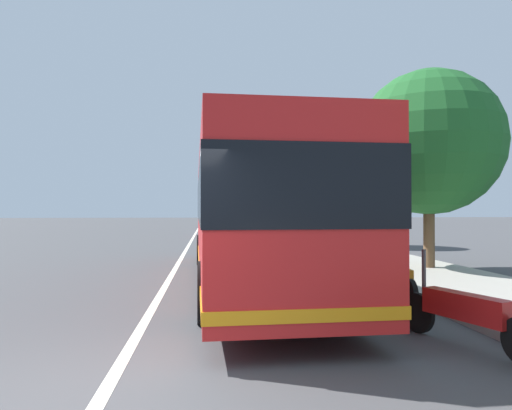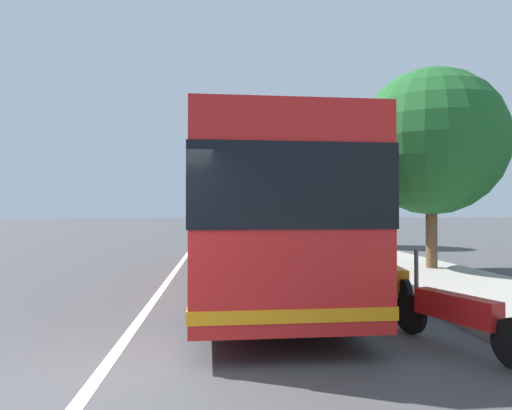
{
  "view_description": "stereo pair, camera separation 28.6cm",
  "coord_description": "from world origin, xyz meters",
  "px_view_note": "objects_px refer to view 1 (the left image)",
  "views": [
    {
      "loc": [
        -4.47,
        -1.03,
        1.81
      ],
      "look_at": [
        7.54,
        -2.3,
        1.96
      ],
      "focal_mm": 31.53,
      "sensor_mm": 36.0,
      "label": 1
    },
    {
      "loc": [
        -4.5,
        -1.32,
        1.81
      ],
      "look_at": [
        7.54,
        -2.3,
        1.96
      ],
      "focal_mm": 31.53,
      "sensor_mm": 36.0,
      "label": 2
    }
  ],
  "objects_px": {
    "motorcycle_angled": "(397,281)",
    "car_behind_bus": "(223,221)",
    "motorcycle_nearest_curb": "(464,313)",
    "coach_bus": "(248,212)",
    "car_oncoming": "(225,222)",
    "roadside_tree_mid_block": "(429,143)",
    "roadside_tree_far_block": "(338,163)",
    "car_ahead_same_lane": "(223,227)"
  },
  "relations": [
    {
      "from": "coach_bus",
      "to": "motorcycle_nearest_curb",
      "type": "distance_m",
      "value": 6.19
    },
    {
      "from": "motorcycle_nearest_curb",
      "to": "car_behind_bus",
      "type": "xyz_separation_m",
      "value": [
        43.25,
        1.84,
        0.23
      ]
    },
    {
      "from": "coach_bus",
      "to": "motorcycle_angled",
      "type": "relative_size",
      "value": 5.72
    },
    {
      "from": "roadside_tree_mid_block",
      "to": "car_ahead_same_lane",
      "type": "bearing_deg",
      "value": 16.48
    },
    {
      "from": "car_behind_bus",
      "to": "motorcycle_angled",
      "type": "bearing_deg",
      "value": -179.27
    },
    {
      "from": "coach_bus",
      "to": "car_behind_bus",
      "type": "xyz_separation_m",
      "value": [
        37.68,
        -0.54,
        -1.08
      ]
    },
    {
      "from": "coach_bus",
      "to": "motorcycle_angled",
      "type": "distance_m",
      "value": 4.19
    },
    {
      "from": "roadside_tree_far_block",
      "to": "roadside_tree_mid_block",
      "type": "bearing_deg",
      "value": 179.46
    },
    {
      "from": "coach_bus",
      "to": "roadside_tree_far_block",
      "type": "distance_m",
      "value": 12.67
    },
    {
      "from": "car_ahead_same_lane",
      "to": "car_behind_bus",
      "type": "bearing_deg",
      "value": 0.33
    },
    {
      "from": "car_oncoming",
      "to": "roadside_tree_far_block",
      "type": "distance_m",
      "value": 20.87
    },
    {
      "from": "car_oncoming",
      "to": "roadside_tree_mid_block",
      "type": "relative_size",
      "value": 0.71
    },
    {
      "from": "car_behind_bus",
      "to": "roadside_tree_far_block",
      "type": "distance_m",
      "value": 27.27
    },
    {
      "from": "motorcycle_angled",
      "to": "car_oncoming",
      "type": "height_order",
      "value": "car_oncoming"
    },
    {
      "from": "motorcycle_nearest_curb",
      "to": "car_oncoming",
      "type": "height_order",
      "value": "car_oncoming"
    },
    {
      "from": "motorcycle_nearest_curb",
      "to": "coach_bus",
      "type": "bearing_deg",
      "value": 3.49
    },
    {
      "from": "coach_bus",
      "to": "roadside_tree_mid_block",
      "type": "bearing_deg",
      "value": -76.92
    },
    {
      "from": "motorcycle_angled",
      "to": "car_ahead_same_lane",
      "type": "height_order",
      "value": "car_ahead_same_lane"
    },
    {
      "from": "motorcycle_angled",
      "to": "car_behind_bus",
      "type": "xyz_separation_m",
      "value": [
        40.75,
        2.0,
        0.21
      ]
    },
    {
      "from": "coach_bus",
      "to": "car_ahead_same_lane",
      "type": "bearing_deg",
      "value": -1.49
    },
    {
      "from": "car_ahead_same_lane",
      "to": "coach_bus",
      "type": "bearing_deg",
      "value": -177.78
    },
    {
      "from": "coach_bus",
      "to": "car_ahead_same_lane",
      "type": "height_order",
      "value": "coach_bus"
    },
    {
      "from": "coach_bus",
      "to": "car_behind_bus",
      "type": "distance_m",
      "value": 37.7
    },
    {
      "from": "coach_bus",
      "to": "motorcycle_angled",
      "type": "xyz_separation_m",
      "value": [
        -3.07,
        -2.54,
        -1.29
      ]
    },
    {
      "from": "car_ahead_same_lane",
      "to": "roadside_tree_far_block",
      "type": "distance_m",
      "value": 11.1
    },
    {
      "from": "car_oncoming",
      "to": "roadside_tree_mid_block",
      "type": "distance_m",
      "value": 30.2
    },
    {
      "from": "car_oncoming",
      "to": "car_ahead_same_lane",
      "type": "bearing_deg",
      "value": 176.95
    },
    {
      "from": "motorcycle_nearest_curb",
      "to": "car_ahead_same_lane",
      "type": "bearing_deg",
      "value": -14.29
    },
    {
      "from": "motorcycle_nearest_curb",
      "to": "motorcycle_angled",
      "type": "bearing_deg",
      "value": -23.42
    },
    {
      "from": "car_oncoming",
      "to": "coach_bus",
      "type": "bearing_deg",
      "value": 178.87
    },
    {
      "from": "motorcycle_nearest_curb",
      "to": "roadside_tree_far_block",
      "type": "distance_m",
      "value": 17.4
    },
    {
      "from": "car_ahead_same_lane",
      "to": "car_oncoming",
      "type": "distance_m",
      "value": 11.05
    },
    {
      "from": "roadside_tree_far_block",
      "to": "car_ahead_same_lane",
      "type": "bearing_deg",
      "value": 32.11
    },
    {
      "from": "coach_bus",
      "to": "car_ahead_same_lane",
      "type": "distance_m",
      "value": 20.05
    },
    {
      "from": "roadside_tree_mid_block",
      "to": "motorcycle_angled",
      "type": "bearing_deg",
      "value": 146.89
    },
    {
      "from": "car_behind_bus",
      "to": "motorcycle_nearest_curb",
      "type": "bearing_deg",
      "value": -179.65
    },
    {
      "from": "motorcycle_angled",
      "to": "roadside_tree_mid_block",
      "type": "xyz_separation_m",
      "value": [
        4.5,
        -2.94,
        3.33
      ]
    },
    {
      "from": "motorcycle_angled",
      "to": "car_behind_bus",
      "type": "distance_m",
      "value": 40.8
    },
    {
      "from": "car_oncoming",
      "to": "roadside_tree_mid_block",
      "type": "bearing_deg",
      "value": -170.67
    },
    {
      "from": "coach_bus",
      "to": "roadside_tree_mid_block",
      "type": "xyz_separation_m",
      "value": [
        1.43,
        -5.48,
        2.04
      ]
    },
    {
      "from": "roadside_tree_mid_block",
      "to": "roadside_tree_far_block",
      "type": "relative_size",
      "value": 0.99
    },
    {
      "from": "car_ahead_same_lane",
      "to": "car_oncoming",
      "type": "bearing_deg",
      "value": -0.77
    }
  ]
}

